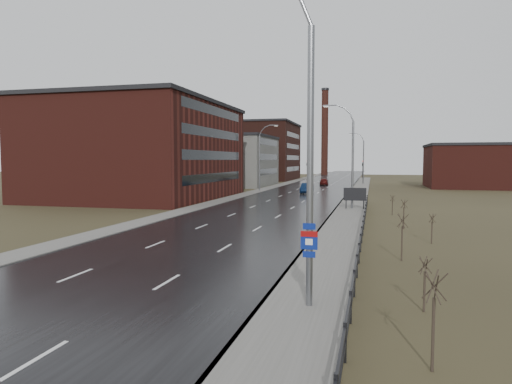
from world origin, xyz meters
The scene contains 26 objects.
ground centered at (0.00, 0.00, 0.00)m, with size 320.00×320.00×0.00m, color #2D2819.
road centered at (0.00, 60.00, 0.03)m, with size 14.00×300.00×0.06m, color black.
sidewalk_right centered at (8.60, 35.00, 0.09)m, with size 3.20×180.00×0.18m, color #595651.
curb_right centered at (7.08, 35.00, 0.09)m, with size 0.16×180.00×0.18m, color slate.
sidewalk_left centered at (-8.20, 60.00, 0.06)m, with size 2.40×260.00×0.12m, color #595651.
warehouse_near centered at (-20.99, 45.00, 6.76)m, with size 22.44×28.56×13.50m.
warehouse_mid centered at (-17.99, 78.00, 5.26)m, with size 16.32×20.40×10.50m.
warehouse_far centered at (-22.99, 108.00, 7.76)m, with size 26.52×24.48×15.50m.
building_right centered at (30.30, 82.00, 4.26)m, with size 18.36×16.32×8.50m.
smokestack centered at (-6.00, 150.00, 15.50)m, with size 2.70×2.70×30.70m.
streetlight_main centered at (8.47, 2.00, 6.06)m, with size 3.91×0.29×12.11m.
streetlight_right_mid centered at (8.50, 36.00, 5.84)m, with size 3.36×0.28×11.35m.
streetlight_left centered at (-7.70, 62.00, 5.84)m, with size 3.36×0.28×11.35m.
streetlight_right_far centered at (8.50, 90.00, 5.84)m, with size 3.36×0.28×11.35m.
guardrail centered at (10.30, 18.31, 0.71)m, with size 0.10×53.05×1.10m.
shrub_a centered at (12.49, -1.97, 1.38)m, with size 0.61×0.65×2.60m.
shrub_b centered at (12.78, 2.82, 1.04)m, with size 0.47×0.50×1.97m.
shrub_c centered at (12.50, 11.19, 1.35)m, with size 0.60×0.63×2.54m.
shrub_d centered at (14.67, 16.96, 1.02)m, with size 0.46×0.48×1.92m.
shrub_e centered at (13.32, 23.08, 1.23)m, with size 0.55×0.58×2.31m.
shrub_f centered at (12.82, 32.21, 1.03)m, with size 0.47×0.49×1.95m.
billboard centered at (9.10, 35.52, 1.66)m, with size 2.39×0.17×2.42m.
traffic_light_left centered at (-8.00, 120.00, 4.60)m, with size 0.58×2.73×5.30m.
traffic_light_right centered at (8.00, 120.00, 4.60)m, with size 0.58×2.73×5.30m.
car_near centered at (0.78, 58.10, 0.82)m, with size 1.74×4.98×1.64m, color #0B1C39.
car_far centered at (0.91, 82.84, 0.75)m, with size 1.77×4.39×1.50m, color #420C0B.
Camera 1 is at (10.95, -14.00, 5.39)m, focal length 32.00 mm.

